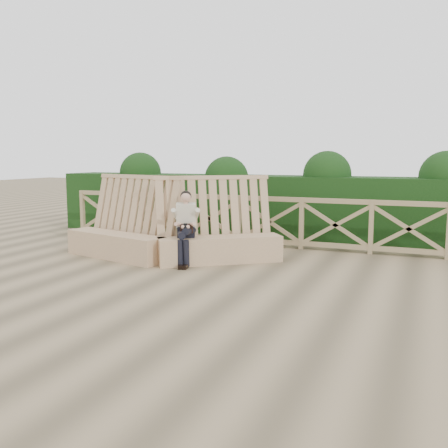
% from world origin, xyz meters
% --- Properties ---
extents(ground, '(60.00, 60.00, 0.00)m').
position_xyz_m(ground, '(0.00, 0.00, 0.00)').
color(ground, brown).
rests_on(ground, ground).
extents(bench, '(4.27, 2.01, 1.62)m').
position_xyz_m(bench, '(-1.37, 1.45, 0.41)').
color(bench, '#9E7D5A').
rests_on(bench, ground).
extents(woman, '(0.51, 0.80, 1.34)m').
position_xyz_m(woman, '(-0.86, 1.20, 0.74)').
color(woman, black).
rests_on(woman, ground).
extents(guardrail, '(10.10, 0.09, 1.10)m').
position_xyz_m(guardrail, '(0.00, 3.50, 0.55)').
color(guardrail, olive).
rests_on(guardrail, ground).
extents(hedge, '(12.00, 1.20, 1.50)m').
position_xyz_m(hedge, '(0.00, 4.70, 0.75)').
color(hedge, black).
rests_on(hedge, ground).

